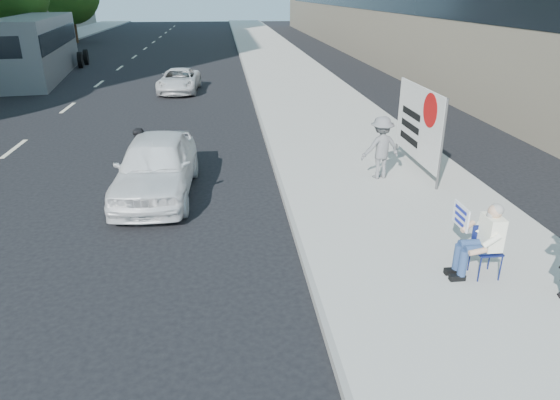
{
  "coord_description": "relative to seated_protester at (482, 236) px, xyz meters",
  "views": [
    {
      "loc": [
        0.14,
        -7.92,
        4.57
      ],
      "look_at": [
        1.11,
        0.72,
        0.93
      ],
      "focal_mm": 32.0,
      "sensor_mm": 36.0,
      "label": 1
    }
  ],
  "objects": [
    {
      "name": "ground",
      "position": [
        -4.24,
        1.05,
        -0.87
      ],
      "size": [
        160.0,
        160.0,
        0.0
      ],
      "primitive_type": "plane",
      "color": "black",
      "rests_on": "ground"
    },
    {
      "name": "near_sidewalk",
      "position": [
        -0.24,
        21.05,
        -0.8
      ],
      "size": [
        5.0,
        120.0,
        0.15
      ],
      "primitive_type": "cube",
      "color": "#B0AEA4",
      "rests_on": "ground"
    },
    {
      "name": "seated_protester",
      "position": [
        0.0,
        0.0,
        0.0
      ],
      "size": [
        0.83,
        1.12,
        1.31
      ],
      "color": "navy",
      "rests_on": "near_sidewalk"
    },
    {
      "name": "jogger",
      "position": [
        -0.23,
        4.84,
        0.07
      ],
      "size": [
        1.13,
        0.79,
        1.59
      ],
      "primitive_type": "imported",
      "rotation": [
        0.0,
        0.0,
        3.35
      ],
      "color": "slate",
      "rests_on": "near_sidewalk"
    },
    {
      "name": "protest_banner",
      "position": [
        0.89,
        5.36,
        0.53
      ],
      "size": [
        0.08,
        3.06,
        2.2
      ],
      "color": "#4C4C4C",
      "rests_on": "near_sidewalk"
    },
    {
      "name": "white_sedan_near",
      "position": [
        -5.78,
        4.67,
        -0.14
      ],
      "size": [
        1.9,
        4.35,
        1.46
      ],
      "primitive_type": "imported",
      "rotation": [
        0.0,
        0.0,
        -0.04
      ],
      "color": "white",
      "rests_on": "ground"
    },
    {
      "name": "white_sedan_far",
      "position": [
        -6.26,
        18.28,
        -0.33
      ],
      "size": [
        2.04,
        4.03,
        1.09
      ],
      "primitive_type": "imported",
      "rotation": [
        0.0,
        0.0,
        -0.06
      ],
      "color": "silver",
      "rests_on": "ground"
    },
    {
      "name": "motorcycle",
      "position": [
        -6.23,
        5.6,
        -0.24
      ],
      "size": [
        0.72,
        2.05,
        1.42
      ],
      "rotation": [
        0.0,
        0.0,
        0.06
      ],
      "color": "black",
      "rests_on": "ground"
    },
    {
      "name": "bus",
      "position": [
        -14.49,
        23.98,
        0.76
      ],
      "size": [
        4.04,
        12.31,
        3.3
      ],
      "rotation": [
        0.0,
        0.0,
        0.13
      ],
      "color": "slate",
      "rests_on": "ground"
    }
  ]
}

